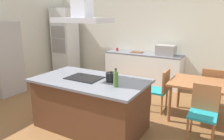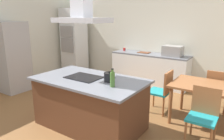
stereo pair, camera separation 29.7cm
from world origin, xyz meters
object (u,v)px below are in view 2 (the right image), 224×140
(chair_facing_island, at_px, (204,112))
(wall_oven_stack, at_px, (74,41))
(chair_at_left_end, at_px, (163,89))
(range_hood, at_px, (81,7))
(cutting_board, at_px, (144,52))
(tea_kettle, at_px, (109,77))
(refrigerator, at_px, (11,57))
(olive_oil_bottle, at_px, (112,79))
(countertop_microwave, at_px, (173,51))
(dining_table, at_px, (212,90))
(cooktop, at_px, (84,77))
(chair_facing_back_wall, at_px, (217,88))
(coffee_mug_red, at_px, (124,49))

(chair_facing_island, bearing_deg, wall_oven_stack, 156.48)
(chair_at_left_end, height_order, range_hood, range_hood)
(cutting_board, xyz_separation_m, chair_facing_island, (2.16, -2.32, -0.40))
(tea_kettle, bearing_deg, wall_oven_stack, 141.81)
(chair_facing_island, bearing_deg, refrigerator, -176.91)
(olive_oil_bottle, bearing_deg, chair_at_left_end, 78.03)
(countertop_microwave, height_order, chair_at_left_end, countertop_microwave)
(chair_facing_island, distance_m, range_hood, 2.56)
(dining_table, bearing_deg, cooktop, -146.35)
(olive_oil_bottle, bearing_deg, tea_kettle, 134.47)
(countertop_microwave, height_order, chair_facing_back_wall, countertop_microwave)
(cooktop, bearing_deg, dining_table, 33.65)
(chair_facing_back_wall, bearing_deg, chair_at_left_end, -143.99)
(wall_oven_stack, bearing_deg, range_hood, -43.62)
(refrigerator, xyz_separation_m, range_hood, (2.86, -0.35, 1.19))
(coffee_mug_red, bearing_deg, refrigerator, -126.96)
(cutting_board, xyz_separation_m, chair_at_left_end, (1.24, -1.66, -0.40))
(countertop_microwave, relative_size, refrigerator, 0.27)
(coffee_mug_red, bearing_deg, olive_oil_bottle, -62.12)
(cooktop, distance_m, chair_facing_back_wall, 2.75)
(tea_kettle, bearing_deg, chair_facing_back_wall, 53.14)
(cooktop, height_order, coffee_mug_red, coffee_mug_red)
(countertop_microwave, xyz_separation_m, chair_at_left_end, (0.38, -1.61, -0.53))
(cooktop, distance_m, chair_at_left_end, 1.66)
(tea_kettle, bearing_deg, countertop_microwave, 87.72)
(chair_at_left_end, relative_size, chair_facing_island, 1.00)
(range_hood, bearing_deg, dining_table, 33.65)
(countertop_microwave, distance_m, chair_facing_island, 2.67)
(dining_table, relative_size, chair_facing_island, 1.57)
(wall_oven_stack, relative_size, chair_at_left_end, 2.47)
(refrigerator, bearing_deg, coffee_mug_red, 53.04)
(cutting_board, xyz_separation_m, dining_table, (2.16, -1.66, -0.24))
(olive_oil_bottle, bearing_deg, countertop_microwave, 91.51)
(tea_kettle, xyz_separation_m, chair_facing_island, (1.40, 0.54, -0.47))
(cutting_board, height_order, range_hood, range_hood)
(chair_facing_island, bearing_deg, olive_oil_bottle, -148.69)
(countertop_microwave, bearing_deg, dining_table, -51.22)
(cooktop, relative_size, range_hood, 0.67)
(cooktop, distance_m, olive_oil_bottle, 0.72)
(cooktop, bearing_deg, tea_kettle, 7.18)
(countertop_microwave, bearing_deg, wall_oven_stack, -176.06)
(chair_at_left_end, bearing_deg, coffee_mug_red, 139.18)
(countertop_microwave, xyz_separation_m, coffee_mug_red, (-1.54, 0.05, -0.09))
(coffee_mug_red, height_order, range_hood, range_hood)
(coffee_mug_red, distance_m, chair_facing_back_wall, 3.03)
(countertop_microwave, xyz_separation_m, chair_facing_island, (1.29, -2.27, -0.53))
(countertop_microwave, distance_m, refrigerator, 4.30)
(chair_at_left_end, bearing_deg, cutting_board, 126.87)
(tea_kettle, relative_size, chair_facing_island, 0.26)
(countertop_microwave, bearing_deg, olive_oil_bottle, -88.49)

